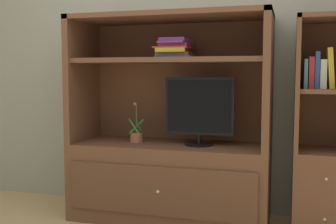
# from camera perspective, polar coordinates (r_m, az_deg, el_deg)

# --- Properties ---
(painted_rear_wall) EXTENTS (6.00, 0.10, 2.80)m
(painted_rear_wall) POSITION_cam_1_polar(r_m,az_deg,el_deg) (3.55, 1.84, 9.49)
(painted_rear_wall) COLOR gray
(painted_rear_wall) RESTS_ON ground_plane
(media_console) EXTENTS (1.52, 0.60, 1.58)m
(media_console) POSITION_cam_1_polar(r_m,az_deg,el_deg) (3.28, 0.29, -6.04)
(media_console) COLOR brown
(media_console) RESTS_ON ground_plane
(tv_monitor) EXTENTS (0.53, 0.22, 0.51)m
(tv_monitor) POSITION_cam_1_polar(r_m,az_deg,el_deg) (3.15, 4.27, 0.34)
(tv_monitor) COLOR black
(tv_monitor) RESTS_ON media_console
(potted_plant) EXTENTS (0.12, 0.10, 0.31)m
(potted_plant) POSITION_cam_1_polar(r_m,az_deg,el_deg) (3.32, -4.32, -3.26)
(potted_plant) COLOR #B26642
(potted_plant) RESTS_ON media_console
(magazine_stack) EXTENTS (0.29, 0.36, 0.15)m
(magazine_stack) POSITION_cam_1_polar(r_m,az_deg,el_deg) (3.20, 0.98, 8.57)
(magazine_stack) COLOR #2D519E
(magazine_stack) RESTS_ON media_console
(bookshelf_tall) EXTENTS (0.42, 0.46, 1.53)m
(bookshelf_tall) POSITION_cam_1_polar(r_m,az_deg,el_deg) (3.16, 20.48, -6.34)
(bookshelf_tall) COLOR brown
(bookshelf_tall) RESTS_ON ground_plane
(upright_book_row) EXTENTS (0.20, 0.18, 0.28)m
(upright_book_row) POSITION_cam_1_polar(r_m,az_deg,el_deg) (3.09, 19.91, 5.21)
(upright_book_row) COLOR teal
(upright_book_row) RESTS_ON bookshelf_tall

